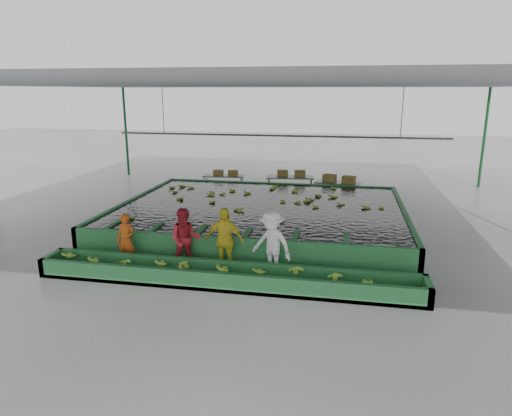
% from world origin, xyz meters
% --- Properties ---
extents(ground, '(80.00, 80.00, 0.00)m').
position_xyz_m(ground, '(0.00, 0.00, 0.00)').
color(ground, gray).
rests_on(ground, ground).
extents(shed_roof, '(20.00, 22.00, 0.04)m').
position_xyz_m(shed_roof, '(0.00, 0.00, 5.00)').
color(shed_roof, gray).
rests_on(shed_roof, shed_posts).
extents(shed_posts, '(20.00, 22.00, 5.00)m').
position_xyz_m(shed_posts, '(0.00, 0.00, 2.50)').
color(shed_posts, '#12491E').
rests_on(shed_posts, ground).
extents(flotation_tank, '(10.00, 8.00, 0.90)m').
position_xyz_m(flotation_tank, '(0.00, 1.50, 0.45)').
color(flotation_tank, '#266E37').
rests_on(flotation_tank, ground).
extents(tank_water, '(9.70, 7.70, 0.00)m').
position_xyz_m(tank_water, '(0.00, 1.50, 0.85)').
color(tank_water, black).
rests_on(tank_water, flotation_tank).
extents(sorting_trough, '(10.00, 1.00, 0.50)m').
position_xyz_m(sorting_trough, '(0.00, -3.60, 0.25)').
color(sorting_trough, '#266E37').
rests_on(sorting_trough, ground).
extents(cableway_rail, '(0.08, 0.08, 14.00)m').
position_xyz_m(cableway_rail, '(0.00, 5.00, 3.00)').
color(cableway_rail, '#59605B').
rests_on(cableway_rail, shed_roof).
extents(rail_hanger_left, '(0.04, 0.04, 2.00)m').
position_xyz_m(rail_hanger_left, '(-5.00, 5.00, 4.00)').
color(rail_hanger_left, '#59605B').
rests_on(rail_hanger_left, shed_roof).
extents(rail_hanger_right, '(0.04, 0.04, 2.00)m').
position_xyz_m(rail_hanger_right, '(5.00, 5.00, 4.00)').
color(rail_hanger_right, '#59605B').
rests_on(rail_hanger_right, shed_roof).
extents(worker_a, '(0.57, 0.40, 1.51)m').
position_xyz_m(worker_a, '(-3.10, -2.80, 0.75)').
color(worker_a, '#C44E14').
rests_on(worker_a, ground).
extents(worker_b, '(1.01, 0.89, 1.76)m').
position_xyz_m(worker_b, '(-1.33, -2.80, 0.88)').
color(worker_b, '#B1202A').
rests_on(worker_b, ground).
extents(worker_c, '(1.11, 0.53, 1.84)m').
position_xyz_m(worker_c, '(-0.23, -2.80, 0.92)').
color(worker_c, yellow).
rests_on(worker_c, ground).
extents(worker_d, '(1.34, 1.09, 1.81)m').
position_xyz_m(worker_d, '(1.07, -2.80, 0.90)').
color(worker_d, white).
rests_on(worker_d, ground).
extents(packing_table_left, '(2.04, 1.01, 0.89)m').
position_xyz_m(packing_table_left, '(-2.83, 6.83, 0.45)').
color(packing_table_left, '#59605B').
rests_on(packing_table_left, ground).
extents(packing_table_mid, '(2.26, 1.11, 0.99)m').
position_xyz_m(packing_table_mid, '(0.42, 6.58, 0.49)').
color(packing_table_mid, '#59605B').
rests_on(packing_table_mid, ground).
extents(packing_table_right, '(2.06, 1.15, 0.88)m').
position_xyz_m(packing_table_right, '(2.60, 6.15, 0.44)').
color(packing_table_right, '#59605B').
rests_on(packing_table_right, ground).
extents(box_stack_left, '(1.19, 0.40, 0.25)m').
position_xyz_m(box_stack_left, '(-2.70, 6.77, 0.89)').
color(box_stack_left, brown).
rests_on(box_stack_left, packing_table_left).
extents(box_stack_mid, '(1.34, 0.54, 0.28)m').
position_xyz_m(box_stack_mid, '(0.47, 6.64, 0.99)').
color(box_stack_mid, brown).
rests_on(box_stack_mid, packing_table_mid).
extents(box_stack_right, '(1.50, 0.82, 0.31)m').
position_xyz_m(box_stack_right, '(2.66, 6.15, 0.89)').
color(box_stack_right, brown).
rests_on(box_stack_right, packing_table_right).
extents(floating_bananas, '(8.58, 5.85, 0.12)m').
position_xyz_m(floating_bananas, '(0.00, 2.30, 0.85)').
color(floating_bananas, '#84B832').
rests_on(floating_bananas, tank_water).
extents(trough_bananas, '(8.47, 0.56, 0.11)m').
position_xyz_m(trough_bananas, '(0.00, -3.60, 0.40)').
color(trough_bananas, '#84B832').
rests_on(trough_bananas, sorting_trough).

